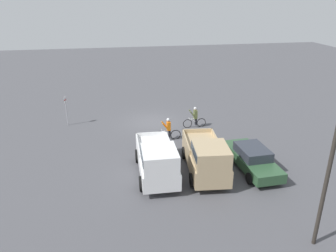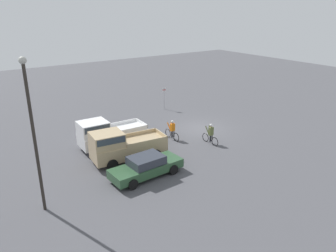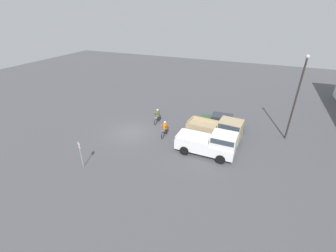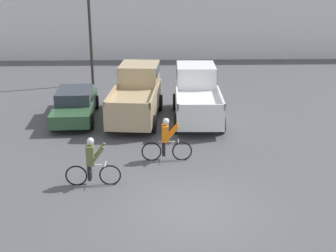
{
  "view_description": "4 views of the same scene",
  "coord_description": "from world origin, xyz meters",
  "px_view_note": "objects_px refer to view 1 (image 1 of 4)",
  "views": [
    {
      "loc": [
        3.18,
        24.31,
        9.64
      ],
      "look_at": [
        -0.58,
        3.91,
        1.2
      ],
      "focal_mm": 35.0,
      "sensor_mm": 36.0,
      "label": 1
    },
    {
      "loc": [
        -20.69,
        17.95,
        10.22
      ],
      "look_at": [
        -0.58,
        3.91,
        1.2
      ],
      "focal_mm": 35.0,
      "sensor_mm": 36.0,
      "label": 2
    },
    {
      "loc": [
        17.53,
        11.39,
        11.46
      ],
      "look_at": [
        -0.58,
        3.91,
        1.2
      ],
      "focal_mm": 24.0,
      "sensor_mm": 36.0,
      "label": 3
    },
    {
      "loc": [
        -1.04,
        -12.24,
        6.92
      ],
      "look_at": [
        -0.58,
        3.91,
        1.2
      ],
      "focal_mm": 50.0,
      "sensor_mm": 36.0,
      "label": 4
    }
  ],
  "objects_px": {
    "pickup_truck_0": "(206,157)",
    "lamppost": "(335,142)",
    "pickup_truck_1": "(157,160)",
    "cyclist_0": "(168,129)",
    "sedan_0": "(252,158)",
    "cyclist_1": "(195,117)",
    "fire_lane_sign": "(66,108)"
  },
  "relations": [
    {
      "from": "sedan_0",
      "to": "cyclist_1",
      "type": "relative_size",
      "value": 2.66
    },
    {
      "from": "pickup_truck_1",
      "to": "cyclist_1",
      "type": "relative_size",
      "value": 2.85
    },
    {
      "from": "pickup_truck_1",
      "to": "fire_lane_sign",
      "type": "relative_size",
      "value": 2.16
    },
    {
      "from": "pickup_truck_1",
      "to": "lamppost",
      "type": "bearing_deg",
      "value": 131.84
    },
    {
      "from": "sedan_0",
      "to": "cyclist_0",
      "type": "xyz_separation_m",
      "value": [
        4.08,
        -4.93,
        0.11
      ]
    },
    {
      "from": "sedan_0",
      "to": "lamppost",
      "type": "relative_size",
      "value": 0.6
    },
    {
      "from": "pickup_truck_1",
      "to": "lamppost",
      "type": "xyz_separation_m",
      "value": [
        -5.6,
        6.25,
        3.49
      ]
    },
    {
      "from": "pickup_truck_0",
      "to": "lamppost",
      "type": "xyz_separation_m",
      "value": [
        -2.83,
        6.15,
        3.49
      ]
    },
    {
      "from": "pickup_truck_1",
      "to": "lamppost",
      "type": "distance_m",
      "value": 9.09
    },
    {
      "from": "cyclist_0",
      "to": "fire_lane_sign",
      "type": "distance_m",
      "value": 8.37
    },
    {
      "from": "cyclist_1",
      "to": "fire_lane_sign",
      "type": "height_order",
      "value": "fire_lane_sign"
    },
    {
      "from": "sedan_0",
      "to": "fire_lane_sign",
      "type": "height_order",
      "value": "fire_lane_sign"
    },
    {
      "from": "sedan_0",
      "to": "lamppost",
      "type": "xyz_separation_m",
      "value": [
        0.02,
        6.34,
        3.95
      ]
    },
    {
      "from": "cyclist_0",
      "to": "pickup_truck_1",
      "type": "bearing_deg",
      "value": 73.0
    },
    {
      "from": "cyclist_0",
      "to": "lamppost",
      "type": "relative_size",
      "value": 0.23
    },
    {
      "from": "pickup_truck_0",
      "to": "fire_lane_sign",
      "type": "distance_m",
      "value": 12.57
    },
    {
      "from": "cyclist_1",
      "to": "fire_lane_sign",
      "type": "relative_size",
      "value": 0.76
    },
    {
      "from": "pickup_truck_0",
      "to": "cyclist_0",
      "type": "relative_size",
      "value": 2.88
    },
    {
      "from": "cyclist_0",
      "to": "cyclist_1",
      "type": "relative_size",
      "value": 1.03
    },
    {
      "from": "sedan_0",
      "to": "pickup_truck_0",
      "type": "height_order",
      "value": "pickup_truck_0"
    },
    {
      "from": "cyclist_0",
      "to": "lamppost",
      "type": "xyz_separation_m",
      "value": [
        -4.06,
        11.27,
        3.85
      ]
    },
    {
      "from": "fire_lane_sign",
      "to": "lamppost",
      "type": "distance_m",
      "value": 19.39
    },
    {
      "from": "cyclist_0",
      "to": "fire_lane_sign",
      "type": "bearing_deg",
      "value": -29.82
    },
    {
      "from": "pickup_truck_0",
      "to": "cyclist_1",
      "type": "relative_size",
      "value": 2.95
    },
    {
      "from": "sedan_0",
      "to": "cyclist_1",
      "type": "bearing_deg",
      "value": -76.62
    },
    {
      "from": "cyclist_1",
      "to": "sedan_0",
      "type": "bearing_deg",
      "value": 103.38
    },
    {
      "from": "pickup_truck_1",
      "to": "cyclist_0",
      "type": "height_order",
      "value": "pickup_truck_1"
    },
    {
      "from": "sedan_0",
      "to": "cyclist_0",
      "type": "relative_size",
      "value": 2.59
    },
    {
      "from": "pickup_truck_1",
      "to": "cyclist_1",
      "type": "bearing_deg",
      "value": -119.76
    },
    {
      "from": "sedan_0",
      "to": "pickup_truck_1",
      "type": "height_order",
      "value": "pickup_truck_1"
    },
    {
      "from": "fire_lane_sign",
      "to": "cyclist_1",
      "type": "bearing_deg",
      "value": 167.14
    },
    {
      "from": "cyclist_0",
      "to": "fire_lane_sign",
      "type": "height_order",
      "value": "fire_lane_sign"
    }
  ]
}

